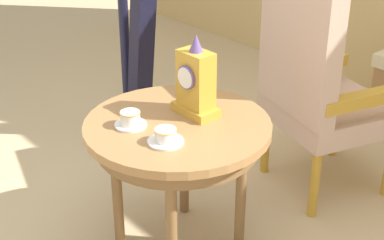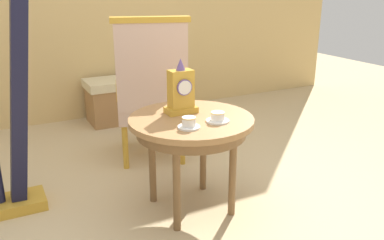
{
  "view_description": "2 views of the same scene",
  "coord_description": "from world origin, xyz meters",
  "px_view_note": "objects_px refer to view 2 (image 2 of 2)",
  "views": [
    {
      "loc": [
        1.58,
        -1.21,
        1.63
      ],
      "look_at": [
        -0.08,
        0.21,
        0.54
      ],
      "focal_mm": 54.13,
      "sensor_mm": 36.0,
      "label": 1
    },
    {
      "loc": [
        -1.05,
        -1.98,
        1.37
      ],
      "look_at": [
        -0.0,
        0.07,
        0.59
      ],
      "focal_mm": 38.23,
      "sensor_mm": 36.0,
      "label": 2
    }
  ],
  "objects_px": {
    "side_table": "(191,129)",
    "mantel_clock": "(181,91)",
    "teacup_right": "(218,117)",
    "teacup_left": "(189,123)",
    "armchair": "(151,89)",
    "window_bench": "(133,98)",
    "harp": "(9,95)"
  },
  "relations": [
    {
      "from": "side_table",
      "to": "mantel_clock",
      "type": "height_order",
      "value": "mantel_clock"
    },
    {
      "from": "teacup_right",
      "to": "mantel_clock",
      "type": "distance_m",
      "value": 0.29
    },
    {
      "from": "teacup_left",
      "to": "armchair",
      "type": "xyz_separation_m",
      "value": [
        0.15,
        0.95,
        -0.04
      ]
    },
    {
      "from": "teacup_right",
      "to": "mantel_clock",
      "type": "bearing_deg",
      "value": 115.13
    },
    {
      "from": "mantel_clock",
      "to": "armchair",
      "type": "relative_size",
      "value": 0.29
    },
    {
      "from": "side_table",
      "to": "armchair",
      "type": "xyz_separation_m",
      "value": [
        0.06,
        0.79,
        0.06
      ]
    },
    {
      "from": "mantel_clock",
      "to": "window_bench",
      "type": "height_order",
      "value": "mantel_clock"
    },
    {
      "from": "teacup_right",
      "to": "harp",
      "type": "relative_size",
      "value": 0.07
    },
    {
      "from": "teacup_right",
      "to": "armchair",
      "type": "distance_m",
      "value": 0.93
    },
    {
      "from": "side_table",
      "to": "mantel_clock",
      "type": "bearing_deg",
      "value": 97.96
    },
    {
      "from": "teacup_right",
      "to": "armchair",
      "type": "relative_size",
      "value": 0.12
    },
    {
      "from": "side_table",
      "to": "mantel_clock",
      "type": "relative_size",
      "value": 2.22
    },
    {
      "from": "side_table",
      "to": "armchair",
      "type": "relative_size",
      "value": 0.66
    },
    {
      "from": "side_table",
      "to": "harp",
      "type": "bearing_deg",
      "value": 152.57
    },
    {
      "from": "side_table",
      "to": "teacup_right",
      "type": "xyz_separation_m",
      "value": [
        0.1,
        -0.14,
        0.1
      ]
    },
    {
      "from": "mantel_clock",
      "to": "window_bench",
      "type": "bearing_deg",
      "value": 80.86
    },
    {
      "from": "teacup_right",
      "to": "harp",
      "type": "distance_m",
      "value": 1.23
    },
    {
      "from": "teacup_right",
      "to": "harp",
      "type": "height_order",
      "value": "harp"
    },
    {
      "from": "harp",
      "to": "window_bench",
      "type": "distance_m",
      "value": 1.91
    },
    {
      "from": "teacup_left",
      "to": "mantel_clock",
      "type": "xyz_separation_m",
      "value": [
        0.08,
        0.27,
        0.11
      ]
    },
    {
      "from": "harp",
      "to": "teacup_right",
      "type": "bearing_deg",
      "value": -31.05
    },
    {
      "from": "teacup_left",
      "to": "window_bench",
      "type": "distance_m",
      "value": 2.11
    },
    {
      "from": "teacup_left",
      "to": "harp",
      "type": "bearing_deg",
      "value": 142.66
    },
    {
      "from": "teacup_right",
      "to": "harp",
      "type": "xyz_separation_m",
      "value": [
        -1.05,
        0.63,
        0.11
      ]
    },
    {
      "from": "harp",
      "to": "window_bench",
      "type": "xyz_separation_m",
      "value": [
        1.22,
        1.39,
        -0.52
      ]
    },
    {
      "from": "teacup_left",
      "to": "teacup_right",
      "type": "height_order",
      "value": "teacup_left"
    },
    {
      "from": "teacup_right",
      "to": "armchair",
      "type": "height_order",
      "value": "armchair"
    },
    {
      "from": "teacup_right",
      "to": "mantel_clock",
      "type": "height_order",
      "value": "mantel_clock"
    },
    {
      "from": "teacup_left",
      "to": "mantel_clock",
      "type": "height_order",
      "value": "mantel_clock"
    },
    {
      "from": "mantel_clock",
      "to": "side_table",
      "type": "bearing_deg",
      "value": -82.04
    },
    {
      "from": "side_table",
      "to": "teacup_left",
      "type": "relative_size",
      "value": 5.94
    },
    {
      "from": "mantel_clock",
      "to": "armchair",
      "type": "bearing_deg",
      "value": 83.86
    }
  ]
}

